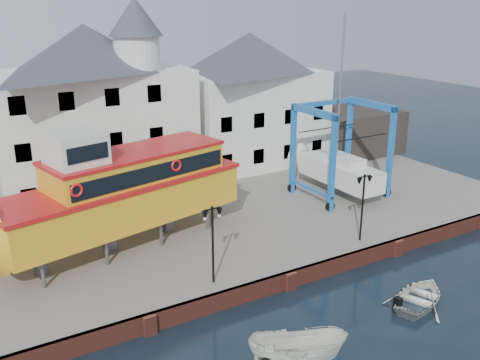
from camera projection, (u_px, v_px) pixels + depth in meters
ground at (290, 289)px, 28.75m from camera, size 140.00×140.00×0.00m
hardstanding at (199, 214)px, 37.58m from camera, size 44.00×22.00×1.00m
quay_wall at (289, 280)px, 28.68m from camera, size 44.00×0.47×1.00m
building_white_main at (92, 107)px, 39.08m from camera, size 14.00×8.30×14.00m
building_white_right at (249, 99)px, 46.48m from camera, size 12.00×8.00×11.20m
shed_dark at (350, 130)px, 50.81m from camera, size 8.00×7.00×4.00m
lamp_post_left at (212, 225)px, 26.48m from camera, size 1.12×0.32×4.20m
lamp_post_right at (364, 191)px, 31.28m from camera, size 1.12×0.32×4.20m
tour_boat at (107, 195)px, 29.86m from camera, size 17.21×7.58×7.29m
travel_lift at (333, 164)px, 39.83m from camera, size 6.11×8.62×12.99m
motorboat_b at (419, 302)px, 27.53m from camera, size 4.94×4.30×0.86m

